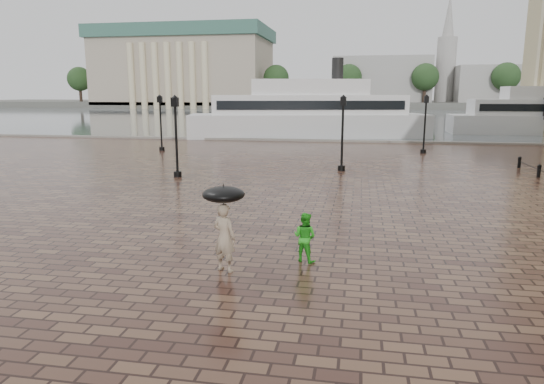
{
  "coord_description": "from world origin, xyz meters",
  "views": [
    {
      "loc": [
        4.06,
        -15.57,
        4.6
      ],
      "look_at": [
        1.25,
        -0.09,
        1.4
      ],
      "focal_mm": 32.0,
      "sensor_mm": 36.0,
      "label": 1
    }
  ],
  "objects": [
    {
      "name": "distant_skyline",
      "position": [
        48.14,
        150.0,
        9.45
      ],
      "size": [
        102.5,
        22.0,
        33.0
      ],
      "color": "#9D9A95",
      "rests_on": "ground"
    },
    {
      "name": "harbour_water",
      "position": [
        0.0,
        92.0,
        0.0
      ],
      "size": [
        240.0,
        240.0,
        0.0
      ],
      "primitive_type": "plane",
      "color": "#475056",
      "rests_on": "ground"
    },
    {
      "name": "quay_edge",
      "position": [
        0.0,
        32.0,
        0.0
      ],
      "size": [
        80.0,
        0.6,
        0.3
      ],
      "primitive_type": "cube",
      "color": "slate",
      "rests_on": "ground"
    },
    {
      "name": "adult_pedestrian",
      "position": [
        0.66,
        -3.83,
        0.91
      ],
      "size": [
        0.78,
        0.65,
        1.82
      ],
      "primitive_type": "imported",
      "rotation": [
        0.0,
        0.0,
        2.78
      ],
      "color": "gray",
      "rests_on": "ground"
    },
    {
      "name": "far_shore",
      "position": [
        0.0,
        160.0,
        1.0
      ],
      "size": [
        300.0,
        60.0,
        2.0
      ],
      "primitive_type": "cube",
      "color": "#4C4C47",
      "rests_on": "ground"
    },
    {
      "name": "umbrella",
      "position": [
        0.66,
        -3.83,
        2.06
      ],
      "size": [
        1.1,
        1.1,
        1.18
      ],
      "color": "black",
      "rests_on": "ground"
    },
    {
      "name": "museum",
      "position": [
        -55.0,
        144.61,
        13.91
      ],
      "size": [
        57.0,
        32.5,
        26.0
      ],
      "color": "gray",
      "rests_on": "ground"
    },
    {
      "name": "child_pedestrian",
      "position": [
        2.64,
        -2.7,
        0.7
      ],
      "size": [
        0.83,
        0.75,
        1.39
      ],
      "primitive_type": "imported",
      "rotation": [
        0.0,
        0.0,
        2.75
      ],
      "color": "green",
      "rests_on": "ground"
    },
    {
      "name": "street_lamps",
      "position": [
        -1.5,
        17.5,
        2.33
      ],
      "size": [
        21.44,
        14.44,
        4.4
      ],
      "color": "black",
      "rests_on": "ground"
    },
    {
      "name": "far_trees",
      "position": [
        0.0,
        138.0,
        9.42
      ],
      "size": [
        188.0,
        8.0,
        13.5
      ],
      "color": "#2D2119",
      "rests_on": "ground"
    },
    {
      "name": "ground",
      "position": [
        0.0,
        0.0,
        0.0
      ],
      "size": [
        300.0,
        300.0,
        0.0
      ],
      "primitive_type": "plane",
      "color": "#331D17",
      "rests_on": "ground"
    },
    {
      "name": "ferry_near",
      "position": [
        -1.5,
        37.0,
        2.5
      ],
      "size": [
        26.06,
        11.36,
        8.31
      ],
      "rotation": [
        0.0,
        0.0,
        0.22
      ],
      "color": "silver",
      "rests_on": "ground"
    }
  ]
}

